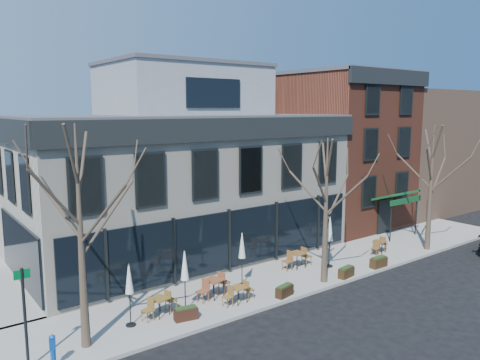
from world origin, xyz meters
TOP-DOWN VIEW (x-y plane):
  - ground at (0.00, 0.00)m, footprint 120.00×120.00m
  - sidewalk_front at (3.25, -2.15)m, footprint 33.50×4.70m
  - corner_building at (0.07, 5.07)m, footprint 18.39×10.39m
  - red_brick_building at (13.00, 4.98)m, footprint 8.20×11.78m
  - bg_building at (23.00, 6.00)m, footprint 12.00×12.00m
  - tree_corner at (-8.49, -3.20)m, footprint 3.93×3.98m
  - tree_mid at (3.01, -3.90)m, footprint 3.50×3.55m
  - tree_right at (12.01, -3.90)m, footprint 3.72×3.77m
  - sign_pole at (-10.50, -3.50)m, footprint 0.50×0.10m
  - call_box at (-9.82, -3.93)m, footprint 0.23×0.23m
  - cafe_set_0 at (-5.24, -2.52)m, footprint 1.78×0.88m
  - cafe_set_1 at (-2.41, -2.27)m, footprint 1.97×0.93m
  - cafe_set_2 at (-1.88, -3.41)m, footprint 1.69×0.73m
  - cafe_set_3 at (3.34, -1.63)m, footprint 1.92×0.78m
  - cafe_set_5 at (9.00, -2.67)m, footprint 1.72×0.84m
  - umbrella_0 at (-6.57, -2.66)m, footprint 0.40×0.40m
  - umbrella_1 at (-4.19, -2.80)m, footprint 0.42×0.42m
  - umbrella_2 at (-0.53, -1.89)m, footprint 0.41×0.41m
  - umbrella_3 at (4.83, -2.54)m, footprint 0.44×0.44m
  - planter_0 at (-4.57, -3.50)m, footprint 1.00×0.55m
  - planter_1 at (0.21, -4.10)m, footprint 1.00×0.57m
  - planter_2 at (4.34, -4.16)m, footprint 1.01×0.53m
  - planter_3 at (6.90, -4.20)m, footprint 1.03×0.42m

SIDE VIEW (x-z plane):
  - ground at x=0.00m, z-range 0.00..0.00m
  - sidewalk_front at x=3.25m, z-range 0.00..0.15m
  - planter_1 at x=0.21m, z-range 0.15..0.67m
  - planter_0 at x=-4.57m, z-range 0.15..0.68m
  - planter_2 at x=4.34m, z-range 0.15..0.69m
  - planter_3 at x=6.90m, z-range 0.15..0.72m
  - cafe_set_2 at x=-1.88m, z-range 0.16..1.04m
  - cafe_set_5 at x=9.00m, z-range 0.16..1.04m
  - cafe_set_0 at x=-5.24m, z-range 0.16..1.08m
  - cafe_set_1 at x=-2.41m, z-range 0.16..1.17m
  - cafe_set_3 at x=3.34m, z-range 0.16..1.18m
  - call_box at x=-9.82m, z-range 0.18..1.34m
  - umbrella_0 at x=-6.57m, z-range 0.67..3.19m
  - umbrella_2 at x=-0.53m, z-range 0.68..3.28m
  - umbrella_1 at x=-4.19m, z-range 0.69..3.31m
  - sign_pole at x=-10.50m, z-range 0.37..3.77m
  - umbrella_3 at x=4.83m, z-range 0.71..3.45m
  - tree_mid at x=3.01m, z-range 0.27..7.31m
  - tree_right at x=12.01m, z-range 0.28..7.76m
  - tree_corner at x=-8.49m, z-range 0.29..8.21m
  - corner_building at x=0.07m, z-range -0.83..10.27m
  - bg_building at x=23.00m, z-range 0.00..10.00m
  - red_brick_building at x=13.00m, z-range 0.05..11.22m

